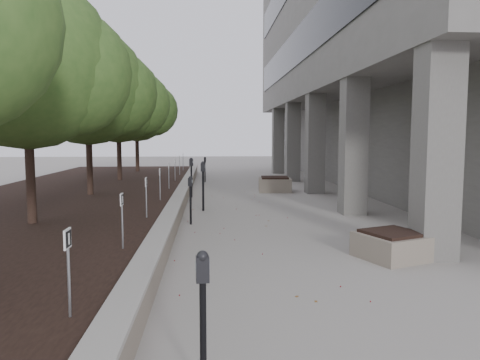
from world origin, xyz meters
name	(u,v)px	position (x,y,z in m)	size (l,w,h in m)	color
ground	(262,277)	(0.00, 0.00, 0.00)	(90.00, 90.00, 0.00)	gray
retaining_wall	(183,194)	(-1.82, 9.00, 0.25)	(0.39, 26.00, 0.50)	gray
planting_bed	(78,197)	(-5.50, 9.00, 0.20)	(7.00, 26.00, 0.40)	black
brutalist_building	(442,19)	(9.50, 13.00, 7.50)	(13.10, 26.00, 15.00)	slate
crabapple_tree_2	(27,99)	(-4.80, 3.00, 3.12)	(4.60, 4.00, 5.44)	#335821
crabapple_tree_3	(88,111)	(-4.80, 8.00, 3.12)	(4.60, 4.00, 5.44)	#335821
crabapple_tree_4	(118,118)	(-4.80, 13.00, 3.12)	(4.60, 4.00, 5.44)	#335821
crabapple_tree_5	(137,121)	(-4.80, 18.00, 3.12)	(4.60, 4.00, 5.44)	#335821
parking_sign_1	(69,273)	(-2.35, -2.50, 0.88)	(0.04, 0.22, 0.96)	black
parking_sign_2	(122,221)	(-2.35, 0.50, 0.88)	(0.04, 0.22, 0.96)	black
parking_sign_3	(146,198)	(-2.35, 3.50, 0.88)	(0.04, 0.22, 0.96)	black
parking_sign_4	(160,184)	(-2.35, 6.50, 0.88)	(0.04, 0.22, 0.96)	black
parking_sign_5	(169,176)	(-2.35, 9.50, 0.88)	(0.04, 0.22, 0.96)	black
parking_sign_6	(175,170)	(-2.35, 12.50, 0.88)	(0.04, 0.22, 0.96)	black
parking_sign_7	(180,165)	(-2.35, 15.50, 0.88)	(0.04, 0.22, 0.96)	black
parking_sign_8	(183,162)	(-2.35, 18.50, 0.88)	(0.04, 0.22, 0.96)	black
parking_meter_1	(203,326)	(-0.92, -3.47, 0.67)	(0.13, 0.10, 1.35)	black
parking_meter_2	(191,200)	(-1.36, 4.64, 0.64)	(0.13, 0.09, 1.28)	black
parking_meter_3	(203,186)	(-1.06, 6.85, 0.77)	(0.15, 0.11, 1.55)	black
parking_meter_4	(191,178)	(-1.55, 10.03, 0.76)	(0.15, 0.11, 1.51)	black
parking_meter_5	(205,169)	(-1.09, 15.75, 0.64)	(0.13, 0.09, 1.28)	black
planter_front	(392,245)	(2.61, 1.00, 0.26)	(1.13, 1.13, 0.53)	gray
planter_back	(275,184)	(1.87, 11.71, 0.31)	(1.33, 1.33, 0.62)	gray
berry_scatter	(238,221)	(-0.10, 5.00, 0.01)	(3.30, 14.10, 0.02)	maroon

